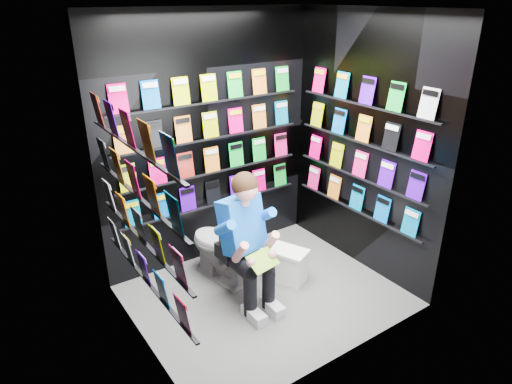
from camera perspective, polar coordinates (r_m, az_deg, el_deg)
floor at (r=4.55m, az=1.16°, el=-12.81°), size 2.40×2.40×0.00m
ceiling at (r=3.67m, az=1.52°, el=21.99°), size 2.40×2.40×0.00m
wall_back at (r=4.73m, az=-5.81°, el=6.21°), size 2.40×0.04×2.60m
wall_front at (r=3.24m, az=11.71°, el=-2.59°), size 2.40×0.04×2.60m
wall_left at (r=3.42m, az=-15.24°, el=-1.48°), size 0.04×2.00×2.60m
wall_right at (r=4.69m, az=13.36°, el=5.55°), size 0.04×2.00×2.60m
comics_back at (r=4.70m, az=-5.63°, el=6.18°), size 2.10×0.06×1.37m
comics_left at (r=3.43m, az=-14.78°, el=-1.29°), size 0.06×1.70×1.37m
comics_right at (r=4.67m, az=13.11°, el=5.55°), size 0.06×1.70×1.37m
toilet at (r=4.63m, az=-4.43°, el=-6.79°), size 0.54×0.81×0.73m
longbox at (r=4.71m, az=3.64°, el=-9.15°), size 0.39×0.48×0.32m
longbox_lid at (r=4.62m, az=3.70°, el=-7.34°), size 0.41×0.51×0.03m
reader at (r=4.15m, az=-1.94°, el=-4.14°), size 0.65×0.85×1.42m
held_comic at (r=3.99m, az=0.85°, el=-8.54°), size 0.30×0.21×0.12m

